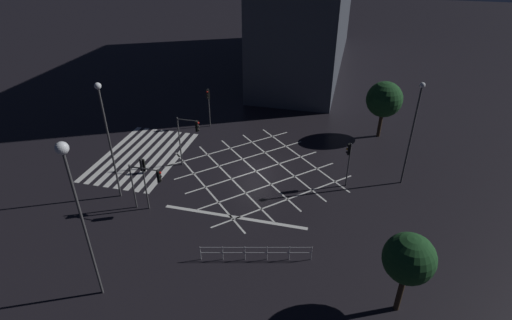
{
  "coord_description": "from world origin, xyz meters",
  "views": [
    {
      "loc": [
        28.04,
        7.08,
        18.22
      ],
      "look_at": [
        0.0,
        0.0,
        1.11
      ],
      "focal_mm": 28.0,
      "sensor_mm": 36.0,
      "label": 1
    }
  ],
  "objects": [
    {
      "name": "traffic_light_median_south",
      "position": [
        0.52,
        -5.64,
        3.29
      ],
      "size": [
        0.36,
        1.98,
        4.53
      ],
      "rotation": [
        0.0,
        0.0,
        1.57
      ],
      "color": "#424244",
      "rests_on": "ground_plane"
    },
    {
      "name": "street_lamp_east",
      "position": [
        -1.21,
        11.94,
        5.37
      ],
      "size": [
        0.41,
        0.41,
        8.56
      ],
      "color": "#424244",
      "rests_on": "ground_plane"
    },
    {
      "name": "street_tree_far",
      "position": [
        -9.39,
        10.21,
        3.88
      ],
      "size": [
        3.42,
        3.42,
        5.61
      ],
      "color": "#38281C",
      "rests_on": "ground_plane"
    },
    {
      "name": "road_markings",
      "position": [
        0.32,
        -7.14,
        0.0
      ],
      "size": [
        16.02,
        22.13,
        0.01
      ],
      "color": "silver",
      "rests_on": "ground_plane"
    },
    {
      "name": "traffic_light_se_cross",
      "position": [
        7.08,
        -6.11,
        2.73
      ],
      "size": [
        0.36,
        2.49,
        3.71
      ],
      "rotation": [
        0.0,
        0.0,
        1.57
      ],
      "color": "#424244",
      "rests_on": "ground_plane"
    },
    {
      "name": "traffic_light_se_main",
      "position": [
        6.91,
        -6.44,
        3.0
      ],
      "size": [
        0.39,
        0.36,
        4.21
      ],
      "rotation": [
        0.0,
        0.0,
        3.14
      ],
      "color": "#424244",
      "rests_on": "ground_plane"
    },
    {
      "name": "traffic_light_median_north",
      "position": [
        0.35,
        7.48,
        2.76
      ],
      "size": [
        0.36,
        0.39,
        3.85
      ],
      "rotation": [
        0.0,
        0.0,
        -1.57
      ],
      "color": "#424244",
      "rests_on": "ground_plane"
    },
    {
      "name": "street_lamp_far",
      "position": [
        14.85,
        -5.35,
        7.45
      ],
      "size": [
        0.63,
        0.63,
        9.79
      ],
      "color": "#424244",
      "rests_on": "ground_plane"
    },
    {
      "name": "street_lamp_west",
      "position": [
        6.08,
        -9.33,
        6.08
      ],
      "size": [
        0.46,
        0.46,
        9.2
      ],
      "color": "#424244",
      "rests_on": "ground_plane"
    },
    {
      "name": "traffic_light_sw_main",
      "position": [
        -7.31,
        -6.81,
        2.92
      ],
      "size": [
        0.39,
        0.36,
        4.09
      ],
      "color": "#424244",
      "rests_on": "ground_plane"
    },
    {
      "name": "pedestrian_railing",
      "position": [
        10.15,
        2.56,
        0.67
      ],
      "size": [
        1.75,
        6.79,
        1.05
      ],
      "rotation": [
        0.0,
        0.0,
        1.82
      ],
      "color": "#B7B7BC",
      "rests_on": "ground_plane"
    },
    {
      "name": "ground_plane",
      "position": [
        0.0,
        0.0,
        0.0
      ],
      "size": [
        200.0,
        200.0,
        0.0
      ],
      "primitive_type": "plane",
      "color": "black"
    },
    {
      "name": "street_tree_near",
      "position": [
        11.87,
        10.95,
        3.7
      ],
      "size": [
        2.68,
        2.68,
        5.07
      ],
      "color": "#38281C",
      "rests_on": "ground_plane"
    }
  ]
}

